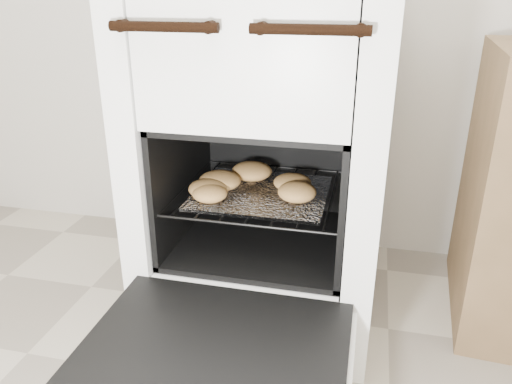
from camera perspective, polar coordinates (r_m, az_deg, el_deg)
stove at (r=1.49m, az=1.42°, el=4.28°), size 0.66×0.74×1.02m
oven_door at (r=1.15m, az=-4.77°, el=-17.86°), size 0.60×0.46×0.04m
oven_rack at (r=1.46m, az=0.79°, el=-0.00°), size 0.48×0.46×0.01m
foil_sheet at (r=1.44m, az=0.61°, el=-0.09°), size 0.38×0.33×0.01m
baked_rolls at (r=1.43m, az=-1.53°, el=0.99°), size 0.37×0.32×0.05m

